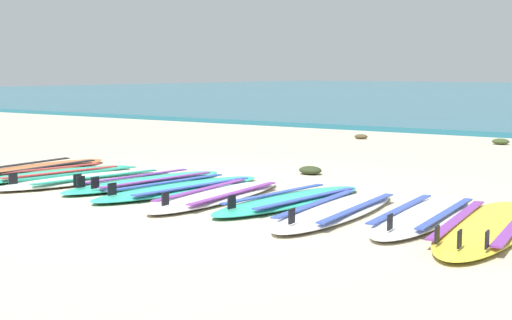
{
  "coord_description": "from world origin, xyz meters",
  "views": [
    {
      "loc": [
        4.4,
        -4.92,
        1.16
      ],
      "look_at": [
        0.14,
        1.18,
        0.25
      ],
      "focal_mm": 51.09,
      "sensor_mm": 36.0,
      "label": 1
    }
  ],
  "objects_px": {
    "surfboard_2": "(87,179)",
    "surfboard_9": "(486,226)",
    "surfboard_3": "(146,182)",
    "surfboard_1": "(54,174)",
    "surfboard_4": "(180,188)",
    "surfboard_8": "(423,215)",
    "surfboard_7": "(337,210)",
    "surfboard_5": "(218,195)",
    "surfboard_6": "(291,200)",
    "surfboard_0": "(27,170)"
  },
  "relations": [
    {
      "from": "surfboard_4",
      "to": "surfboard_8",
      "type": "xyz_separation_m",
      "value": [
        2.44,
        0.07,
        0.0
      ]
    },
    {
      "from": "surfboard_6",
      "to": "surfboard_7",
      "type": "height_order",
      "value": "same"
    },
    {
      "from": "surfboard_1",
      "to": "surfboard_3",
      "type": "xyz_separation_m",
      "value": [
        1.23,
        0.16,
        0.0
      ]
    },
    {
      "from": "surfboard_5",
      "to": "surfboard_6",
      "type": "height_order",
      "value": "same"
    },
    {
      "from": "surfboard_2",
      "to": "surfboard_9",
      "type": "xyz_separation_m",
      "value": [
        4.19,
        0.03,
        0.0
      ]
    },
    {
      "from": "surfboard_2",
      "to": "surfboard_9",
      "type": "height_order",
      "value": "same"
    },
    {
      "from": "surfboard_5",
      "to": "surfboard_8",
      "type": "xyz_separation_m",
      "value": [
        1.89,
        0.19,
        0.0
      ]
    },
    {
      "from": "surfboard_1",
      "to": "surfboard_7",
      "type": "height_order",
      "value": "same"
    },
    {
      "from": "surfboard_6",
      "to": "surfboard_7",
      "type": "xyz_separation_m",
      "value": [
        0.55,
        -0.17,
        -0.0
      ]
    },
    {
      "from": "surfboard_0",
      "to": "surfboard_7",
      "type": "height_order",
      "value": "same"
    },
    {
      "from": "surfboard_0",
      "to": "surfboard_7",
      "type": "relative_size",
      "value": 1.15
    },
    {
      "from": "surfboard_2",
      "to": "surfboard_4",
      "type": "relative_size",
      "value": 1.03
    },
    {
      "from": "surfboard_3",
      "to": "surfboard_9",
      "type": "xyz_separation_m",
      "value": [
        3.54,
        -0.17,
        -0.0
      ]
    },
    {
      "from": "surfboard_0",
      "to": "surfboard_9",
      "type": "relative_size",
      "value": 1.05
    },
    {
      "from": "surfboard_2",
      "to": "surfboard_5",
      "type": "relative_size",
      "value": 1.07
    },
    {
      "from": "surfboard_1",
      "to": "surfboard_4",
      "type": "bearing_deg",
      "value": 1.67
    },
    {
      "from": "surfboard_4",
      "to": "surfboard_9",
      "type": "relative_size",
      "value": 0.92
    },
    {
      "from": "surfboard_0",
      "to": "surfboard_5",
      "type": "height_order",
      "value": "same"
    },
    {
      "from": "surfboard_3",
      "to": "surfboard_5",
      "type": "xyz_separation_m",
      "value": [
        1.12,
        -0.23,
        -0.0
      ]
    },
    {
      "from": "surfboard_8",
      "to": "surfboard_6",
      "type": "bearing_deg",
      "value": -179.17
    },
    {
      "from": "surfboard_7",
      "to": "surfboard_9",
      "type": "bearing_deg",
      "value": 2.8
    },
    {
      "from": "surfboard_2",
      "to": "surfboard_9",
      "type": "distance_m",
      "value": 4.19
    },
    {
      "from": "surfboard_6",
      "to": "surfboard_1",
      "type": "bearing_deg",
      "value": -177.98
    },
    {
      "from": "surfboard_7",
      "to": "surfboard_2",
      "type": "bearing_deg",
      "value": 179.39
    },
    {
      "from": "surfboard_2",
      "to": "surfboard_8",
      "type": "bearing_deg",
      "value": 2.46
    },
    {
      "from": "surfboard_3",
      "to": "surfboard_6",
      "type": "distance_m",
      "value": 1.79
    },
    {
      "from": "surfboard_0",
      "to": "surfboard_8",
      "type": "distance_m",
      "value": 4.75
    },
    {
      "from": "surfboard_3",
      "to": "surfboard_4",
      "type": "distance_m",
      "value": 0.58
    },
    {
      "from": "surfboard_4",
      "to": "surfboard_1",
      "type": "bearing_deg",
      "value": -178.33
    },
    {
      "from": "surfboard_6",
      "to": "surfboard_7",
      "type": "distance_m",
      "value": 0.58
    },
    {
      "from": "surfboard_3",
      "to": "surfboard_9",
      "type": "bearing_deg",
      "value": -2.77
    },
    {
      "from": "surfboard_1",
      "to": "surfboard_3",
      "type": "relative_size",
      "value": 0.98
    },
    {
      "from": "surfboard_2",
      "to": "surfboard_9",
      "type": "bearing_deg",
      "value": 0.37
    },
    {
      "from": "surfboard_3",
      "to": "surfboard_6",
      "type": "height_order",
      "value": "same"
    },
    {
      "from": "surfboard_3",
      "to": "surfboard_8",
      "type": "xyz_separation_m",
      "value": [
        3.0,
        -0.04,
        -0.0
      ]
    },
    {
      "from": "surfboard_8",
      "to": "surfboard_2",
      "type": "bearing_deg",
      "value": -177.54
    },
    {
      "from": "surfboard_4",
      "to": "surfboard_7",
      "type": "distance_m",
      "value": 1.78
    },
    {
      "from": "surfboard_1",
      "to": "surfboard_8",
      "type": "height_order",
      "value": "same"
    },
    {
      "from": "surfboard_5",
      "to": "surfboard_9",
      "type": "xyz_separation_m",
      "value": [
        2.42,
        0.06,
        0.0
      ]
    },
    {
      "from": "surfboard_1",
      "to": "surfboard_5",
      "type": "bearing_deg",
      "value": -1.68
    },
    {
      "from": "surfboard_4",
      "to": "surfboard_8",
      "type": "relative_size",
      "value": 1.05
    },
    {
      "from": "surfboard_1",
      "to": "surfboard_4",
      "type": "xyz_separation_m",
      "value": [
        1.79,
        0.05,
        -0.0
      ]
    },
    {
      "from": "surfboard_0",
      "to": "surfboard_2",
      "type": "bearing_deg",
      "value": -4.1
    },
    {
      "from": "surfboard_3",
      "to": "surfboard_6",
      "type": "bearing_deg",
      "value": -1.87
    },
    {
      "from": "surfboard_1",
      "to": "surfboard_6",
      "type": "bearing_deg",
      "value": 2.02
    },
    {
      "from": "surfboard_5",
      "to": "surfboard_6",
      "type": "bearing_deg",
      "value": 14.59
    },
    {
      "from": "surfboard_4",
      "to": "surfboard_5",
      "type": "xyz_separation_m",
      "value": [
        0.55,
        -0.12,
        0.0
      ]
    },
    {
      "from": "surfboard_1",
      "to": "surfboard_4",
      "type": "relative_size",
      "value": 0.96
    },
    {
      "from": "surfboard_5",
      "to": "surfboard_8",
      "type": "height_order",
      "value": "same"
    },
    {
      "from": "surfboard_0",
      "to": "surfboard_5",
      "type": "relative_size",
      "value": 1.18
    }
  ]
}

